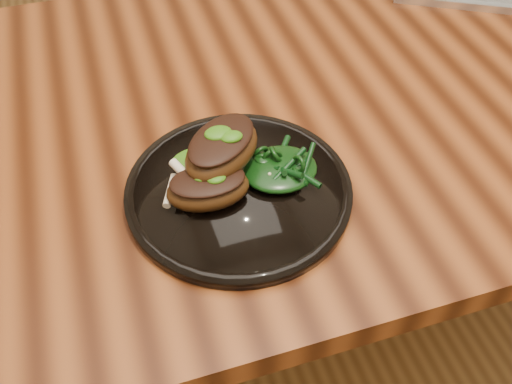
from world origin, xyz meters
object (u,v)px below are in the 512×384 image
plate (239,191)px  lamb_chop_front (207,187)px  greens_heap (280,165)px  desk (319,128)px

plate → lamb_chop_front: lamb_chop_front is taller
plate → greens_heap: size_ratio=2.97×
lamb_chop_front → plate: bearing=13.5°
greens_heap → desk: bearing=52.7°
desk → lamb_chop_front: (-0.23, -0.19, 0.12)m
lamb_chop_front → desk: bearing=39.3°
desk → greens_heap: 0.25m
desk → lamb_chop_front: lamb_chop_front is taller
desk → lamb_chop_front: bearing=-140.7°
desk → lamb_chop_front: 0.32m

